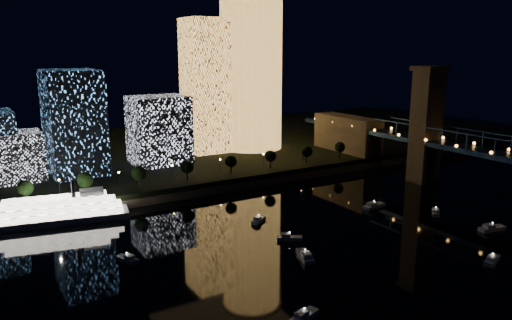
% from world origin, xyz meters
% --- Properties ---
extents(ground, '(520.00, 520.00, 0.00)m').
position_xyz_m(ground, '(0.00, 0.00, 0.00)').
color(ground, black).
rests_on(ground, ground).
extents(far_bank, '(420.00, 160.00, 5.00)m').
position_xyz_m(far_bank, '(0.00, 160.00, 2.50)').
color(far_bank, black).
rests_on(far_bank, ground).
extents(seawall, '(420.00, 6.00, 3.00)m').
position_xyz_m(seawall, '(0.00, 82.00, 1.50)').
color(seawall, '#6B5E4C').
rests_on(seawall, ground).
extents(tower_cylindrical, '(34.00, 34.00, 82.70)m').
position_xyz_m(tower_cylindrical, '(26.65, 132.99, 46.48)').
color(tower_cylindrical, '#F4AC4E').
rests_on(tower_cylindrical, far_bank).
extents(tower_rectangular, '(21.03, 21.03, 66.93)m').
position_xyz_m(tower_rectangular, '(2.96, 137.38, 38.46)').
color(tower_rectangular, '#F4AC4E').
rests_on(tower_rectangular, far_bank).
extents(midrise_blocks, '(92.34, 28.58, 43.65)m').
position_xyz_m(midrise_blocks, '(-64.47, 124.74, 22.31)').
color(midrise_blocks, white).
rests_on(midrise_blocks, far_bank).
extents(riverboat, '(50.71, 19.10, 14.98)m').
position_xyz_m(riverboat, '(-84.41, 77.37, 3.84)').
color(riverboat, silver).
rests_on(riverboat, ground).
extents(motorboats, '(119.58, 78.59, 2.78)m').
position_xyz_m(motorboats, '(-5.58, 5.98, 0.81)').
color(motorboats, silver).
rests_on(motorboats, ground).
extents(esplanade_trees, '(165.36, 5.84, 8.42)m').
position_xyz_m(esplanade_trees, '(-34.36, 88.00, 10.46)').
color(esplanade_trees, black).
rests_on(esplanade_trees, far_bank).
extents(street_lamps, '(132.70, 0.70, 5.65)m').
position_xyz_m(street_lamps, '(-34.00, 94.00, 9.02)').
color(street_lamps, black).
rests_on(street_lamps, far_bank).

